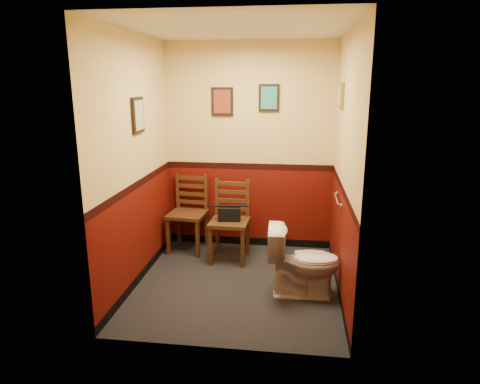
{
  "coord_description": "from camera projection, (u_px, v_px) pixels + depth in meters",
  "views": [
    {
      "loc": [
        0.59,
        -4.34,
        2.19
      ],
      "look_at": [
        0.0,
        0.25,
        1.0
      ],
      "focal_mm": 32.0,
      "sensor_mm": 36.0,
      "label": 1
    }
  ],
  "objects": [
    {
      "name": "toilet_brush",
      "position": [
        321.0,
        282.0,
        4.66
      ],
      "size": [
        0.12,
        0.12,
        0.45
      ],
      "color": "silver",
      "rests_on": "floor"
    },
    {
      "name": "wall_back",
      "position": [
        249.0,
        148.0,
        5.61
      ],
      "size": [
        2.2,
        0.0,
        2.7
      ],
      "primitive_type": "cube",
      "rotation": [
        1.57,
        0.0,
        0.0
      ],
      "color": "#500C06",
      "rests_on": "ground"
    },
    {
      "name": "grab_bar",
      "position": [
        337.0,
        200.0,
        4.66
      ],
      "size": [
        0.05,
        0.56,
        0.06
      ],
      "color": "silver",
      "rests_on": "wall_right"
    },
    {
      "name": "chair_right",
      "position": [
        230.0,
        221.0,
        5.36
      ],
      "size": [
        0.48,
        0.48,
        1.0
      ],
      "rotation": [
        0.0,
        0.0,
        -0.04
      ],
      "color": "#502E18",
      "rests_on": "floor"
    },
    {
      "name": "framed_print_back_a",
      "position": [
        222.0,
        102.0,
        5.48
      ],
      "size": [
        0.28,
        0.04,
        0.36
      ],
      "color": "black",
      "rests_on": "wall_back"
    },
    {
      "name": "wall_front",
      "position": [
        216.0,
        195.0,
        3.3
      ],
      "size": [
        2.2,
        0.0,
        2.7
      ],
      "primitive_type": "cube",
      "rotation": [
        -1.57,
        0.0,
        0.0
      ],
      "color": "#500C06",
      "rests_on": "ground"
    },
    {
      "name": "framed_print_back_b",
      "position": [
        269.0,
        98.0,
        5.39
      ],
      "size": [
        0.26,
        0.04,
        0.34
      ],
      "color": "black",
      "rests_on": "wall_back"
    },
    {
      "name": "wall_right",
      "position": [
        345.0,
        168.0,
        4.32
      ],
      "size": [
        0.0,
        2.4,
        2.7
      ],
      "primitive_type": "cube",
      "rotation": [
        1.57,
        0.0,
        -1.57
      ],
      "color": "#500C06",
      "rests_on": "ground"
    },
    {
      "name": "wall_left",
      "position": [
        136.0,
        163.0,
        4.59
      ],
      "size": [
        0.0,
        2.4,
        2.7
      ],
      "primitive_type": "cube",
      "rotation": [
        1.57,
        0.0,
        1.57
      ],
      "color": "#500C06",
      "rests_on": "ground"
    },
    {
      "name": "framed_print_left",
      "position": [
        138.0,
        115.0,
        4.56
      ],
      "size": [
        0.04,
        0.3,
        0.38
      ],
      "color": "black",
      "rests_on": "wall_left"
    },
    {
      "name": "ceiling",
      "position": [
        237.0,
        28.0,
        4.12
      ],
      "size": [
        2.2,
        2.4,
        0.0
      ],
      "primitive_type": "cube",
      "rotation": [
        3.14,
        0.0,
        0.0
      ],
      "color": "silver",
      "rests_on": "ground"
    },
    {
      "name": "framed_print_right",
      "position": [
        341.0,
        95.0,
        4.72
      ],
      "size": [
        0.04,
        0.34,
        0.28
      ],
      "color": "olive",
      "rests_on": "wall_right"
    },
    {
      "name": "toilet",
      "position": [
        303.0,
        262.0,
        4.46
      ],
      "size": [
        0.77,
        0.44,
        0.74
      ],
      "primitive_type": "imported",
      "rotation": [
        0.0,
        0.0,
        1.6
      ],
      "color": "white",
      "rests_on": "floor"
    },
    {
      "name": "floor",
      "position": [
        237.0,
        284.0,
        4.79
      ],
      "size": [
        2.2,
        2.4,
        0.0
      ],
      "primitive_type": "cube",
      "color": "black",
      "rests_on": "ground"
    },
    {
      "name": "handbag",
      "position": [
        229.0,
        214.0,
        5.29
      ],
      "size": [
        0.28,
        0.16,
        0.2
      ],
      "rotation": [
        0.0,
        0.0,
        0.09
      ],
      "color": "black",
      "rests_on": "chair_right"
    },
    {
      "name": "tp_stack",
      "position": [
        277.0,
        243.0,
        5.68
      ],
      "size": [
        0.22,
        0.13,
        0.29
      ],
      "color": "silver",
      "rests_on": "floor"
    },
    {
      "name": "chair_left",
      "position": [
        189.0,
        213.0,
        5.68
      ],
      "size": [
        0.51,
        0.51,
        1.0
      ],
      "rotation": [
        0.0,
        0.0,
        -0.09
      ],
      "color": "#502E18",
      "rests_on": "floor"
    }
  ]
}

